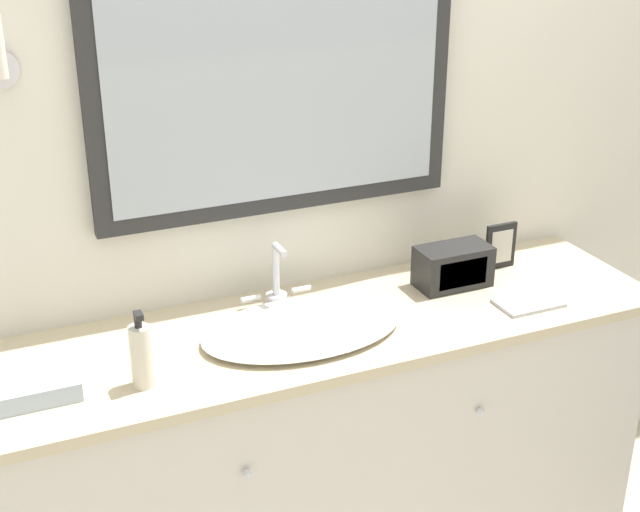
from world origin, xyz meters
The scene contains 8 objects.
wall_back centered at (0.00, 0.58, 1.28)m, with size 8.00×0.18×2.55m.
vanity_counter centered at (0.00, 0.29, 0.44)m, with size 1.88×0.53×0.87m.
sink_basin centered at (-0.09, 0.27, 0.89)m, with size 0.54×0.39×0.19m.
soap_bottle centered at (-0.53, 0.18, 0.95)m, with size 0.05×0.05×0.20m.
appliance_box centered at (0.42, 0.36, 0.93)m, with size 0.21×0.11×0.12m.
picture_frame centered at (0.62, 0.41, 0.94)m, with size 0.10×0.01×0.14m.
hand_towel_near_sink centered at (-0.76, 0.23, 0.89)m, with size 0.19×0.12×0.05m.
metal_tray centered at (0.55, 0.17, 0.88)m, with size 0.18×0.11×0.01m.
Camera 1 is at (-0.86, -1.63, 2.00)m, focal length 50.00 mm.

